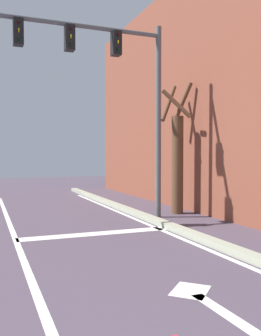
% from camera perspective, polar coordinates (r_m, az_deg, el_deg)
% --- Properties ---
extents(lane_line_center, '(0.12, 20.00, 0.01)m').
position_cam_1_polar(lane_line_center, '(6.35, -15.73, -14.29)').
color(lane_line_center, silver).
rests_on(lane_line_center, ground).
extents(lane_line_curbside, '(0.12, 20.00, 0.01)m').
position_cam_1_polar(lane_line_curbside, '(7.42, 10.99, -11.85)').
color(lane_line_curbside, silver).
rests_on(lane_line_curbside, ground).
extents(stop_bar, '(3.44, 0.40, 0.01)m').
position_cam_1_polar(stop_bar, '(8.54, -5.40, -9.99)').
color(stop_bar, silver).
rests_on(stop_bar, ground).
extents(lane_arrow_stem, '(0.16, 1.40, 0.01)m').
position_cam_1_polar(lane_arrow_stem, '(4.53, 15.06, -21.13)').
color(lane_arrow_stem, silver).
rests_on(lane_arrow_stem, ground).
extents(lane_arrow_head, '(0.71, 0.71, 0.01)m').
position_cam_1_polar(lane_arrow_head, '(5.18, 9.15, -18.03)').
color(lane_arrow_head, silver).
rests_on(lane_arrow_head, ground).
extents(curb_strip, '(0.24, 24.00, 0.14)m').
position_cam_1_polar(curb_strip, '(7.54, 12.63, -11.11)').
color(curb_strip, '#9DA18A').
rests_on(curb_strip, ground).
extents(traffic_signal_mast, '(5.13, 0.34, 5.37)m').
position_cam_1_polar(traffic_signal_mast, '(10.26, -3.54, 14.54)').
color(traffic_signal_mast, '#585C5D').
rests_on(traffic_signal_mast, ground).
extents(roadside_tree, '(1.08, 1.11, 3.99)m').
position_cam_1_polar(roadside_tree, '(11.33, 7.16, 1.76)').
color(roadside_tree, brown).
rests_on(roadside_tree, ground).
extents(building_block, '(8.82, 13.56, 7.57)m').
position_cam_1_polar(building_block, '(16.10, 19.36, 9.06)').
color(building_block, brown).
rests_on(building_block, ground).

